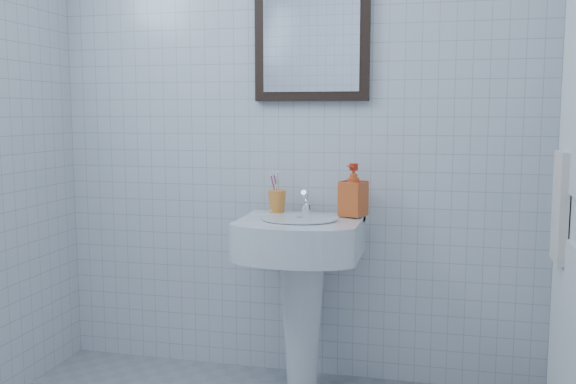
# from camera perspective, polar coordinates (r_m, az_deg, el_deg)

# --- Properties ---
(wall_back) EXTENTS (2.20, 0.02, 2.50)m
(wall_back) POSITION_cam_1_polar(r_m,az_deg,el_deg) (2.85, 0.51, 8.27)
(wall_back) COLOR silver
(wall_back) RESTS_ON ground
(washbasin) EXTENTS (0.50, 0.36, 0.77)m
(washbasin) POSITION_cam_1_polar(r_m,az_deg,el_deg) (2.71, 1.18, -7.41)
(washbasin) COLOR silver
(washbasin) RESTS_ON ground
(faucet) EXTENTS (0.04, 0.10, 0.11)m
(faucet) POSITION_cam_1_polar(r_m,az_deg,el_deg) (2.74, 1.60, -1.09)
(faucet) COLOR white
(faucet) RESTS_ON washbasin
(toothbrush_cup) EXTENTS (0.10, 0.10, 0.10)m
(toothbrush_cup) POSITION_cam_1_polar(r_m,az_deg,el_deg) (2.78, -0.98, -0.85)
(toothbrush_cup) COLOR orange
(toothbrush_cup) RESTS_ON washbasin
(soap_dispenser) EXTENTS (0.13, 0.13, 0.22)m
(soap_dispenser) POSITION_cam_1_polar(r_m,az_deg,el_deg) (2.70, 5.83, 0.16)
(soap_dispenser) COLOR red
(soap_dispenser) RESTS_ON washbasin
(wall_mirror) EXTENTS (0.50, 0.04, 0.62)m
(wall_mirror) POSITION_cam_1_polar(r_m,az_deg,el_deg) (2.84, 2.12, 14.35)
(wall_mirror) COLOR black
(wall_mirror) RESTS_ON wall_back
(towel_ring) EXTENTS (0.01, 0.18, 0.18)m
(towel_ring) POSITION_cam_1_polar(r_m,az_deg,el_deg) (2.36, 23.75, 3.06)
(towel_ring) COLOR white
(towel_ring) RESTS_ON wall_right
(hand_towel) EXTENTS (0.03, 0.16, 0.38)m
(hand_towel) POSITION_cam_1_polar(r_m,az_deg,el_deg) (2.37, 23.06, -1.26)
(hand_towel) COLOR beige
(hand_towel) RESTS_ON towel_ring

